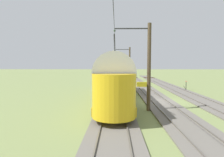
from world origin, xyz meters
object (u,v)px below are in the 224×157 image
vintage_streetcar (115,77)px  switch_stand (186,85)px  track_end_bumper (143,85)px  catenary_pole_foreground (129,64)px  catenary_pole_mid_near (148,65)px

vintage_streetcar → switch_stand: size_ratio=14.56×
vintage_streetcar → track_end_bumper: (-4.13, -10.72, -1.86)m
catenary_pole_foreground → track_end_bumper: size_ratio=3.64×
catenary_pole_mid_near → switch_stand: catenary_pole_mid_near is taller
catenary_pole_mid_near → switch_stand: bearing=-120.7°
switch_stand → track_end_bumper: switch_stand is taller
catenary_pole_foreground → switch_stand: 12.24m
catenary_pole_mid_near → track_end_bumper: 15.38m
catenary_pole_mid_near → switch_stand: (-7.00, -11.76, -2.73)m
vintage_streetcar → switch_stand: (-9.49, -7.49, -1.56)m
track_end_bumper → vintage_streetcar: bearing=68.9°
catenary_pole_foreground → catenary_pole_mid_near: same height
vintage_streetcar → catenary_pole_mid_near: size_ratio=2.75×
vintage_streetcar → catenary_pole_foreground: bearing=-98.3°
catenary_pole_foreground → track_end_bumper: 7.30m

